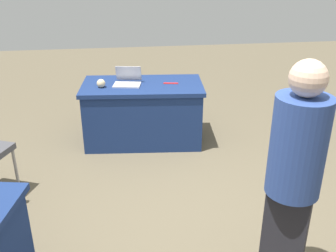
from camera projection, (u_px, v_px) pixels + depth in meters
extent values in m
plane|color=brown|center=(176.00, 220.00, 3.51)|extent=(14.40, 14.40, 0.00)
cube|color=navy|center=(142.00, 86.00, 4.73)|extent=(1.54, 0.92, 0.05)
cube|color=navy|center=(143.00, 114.00, 4.89)|extent=(1.48, 0.88, 0.70)
cylinder|color=#9E9993|center=(16.00, 170.00, 3.87)|extent=(0.03, 0.03, 0.47)
cube|color=#26262D|center=(283.00, 241.00, 2.65)|extent=(0.33, 0.31, 0.81)
cylinder|color=#2D478C|center=(298.00, 147.00, 2.35)|extent=(0.47, 0.47, 0.64)
sphere|color=beige|center=(308.00, 78.00, 2.18)|extent=(0.22, 0.22, 0.22)
cube|color=silver|center=(127.00, 85.00, 4.67)|extent=(0.36, 0.28, 0.02)
cube|color=#B7B7BC|center=(129.00, 73.00, 4.76)|extent=(0.32, 0.14, 0.19)
sphere|color=beige|center=(101.00, 83.00, 4.58)|extent=(0.10, 0.10, 0.10)
cube|color=red|center=(171.00, 83.00, 4.74)|extent=(0.18, 0.07, 0.01)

